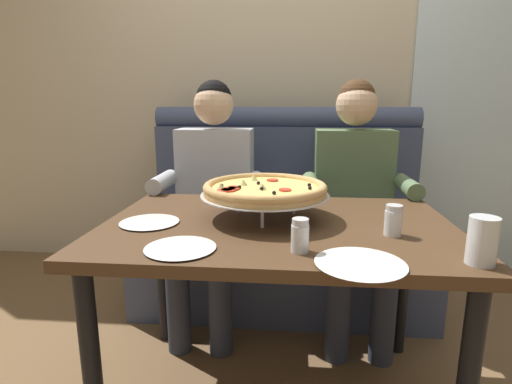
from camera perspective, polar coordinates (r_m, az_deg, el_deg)
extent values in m
cube|color=beige|center=(2.88, 4.47, 17.42)|extent=(6.00, 0.12, 2.80)
cube|color=white|center=(3.10, 31.69, 15.31)|extent=(1.10, 0.02, 2.80)
cube|color=#424C6B|center=(2.36, 3.69, -10.52)|extent=(1.64, 0.60, 0.46)
cube|color=#424C6B|center=(2.61, 4.08, 2.15)|extent=(1.64, 0.18, 0.65)
cylinder|color=#424C6B|center=(2.56, 4.22, 10.41)|extent=(1.64, 0.14, 0.14)
cube|color=#4C331E|center=(1.48, 3.06, -5.11)|extent=(1.27, 0.85, 0.04)
cylinder|color=black|center=(1.47, -22.34, -22.10)|extent=(0.06, 0.06, 0.69)
cylinder|color=black|center=(2.04, -13.07, -11.27)|extent=(0.06, 0.06, 0.69)
cylinder|color=black|center=(2.01, 20.10, -12.10)|extent=(0.06, 0.06, 0.69)
cube|color=#2D3342|center=(2.06, -6.74, -5.03)|extent=(0.34, 0.40, 0.15)
cylinder|color=#2D3342|center=(1.98, -10.98, -15.53)|extent=(0.11, 0.11, 0.46)
cylinder|color=#2D3342|center=(1.94, -5.07, -16.01)|extent=(0.11, 0.11, 0.46)
cube|color=#B2B7C1|center=(2.22, -5.71, 1.73)|extent=(0.40, 0.22, 0.56)
cylinder|color=#B2B7C1|center=(2.07, -13.15, 1.42)|extent=(0.08, 0.28, 0.08)
cylinder|color=#B2B7C1|center=(1.97, -0.36, 1.22)|extent=(0.08, 0.28, 0.08)
sphere|color=#DBB28E|center=(2.16, -6.05, 12.22)|extent=(0.21, 0.21, 0.21)
sphere|color=black|center=(2.17, -6.02, 13.14)|extent=(0.19, 0.19, 0.19)
cube|color=#2D3342|center=(2.05, 14.03, -5.50)|extent=(0.34, 0.40, 0.15)
cylinder|color=#2D3342|center=(1.93, 11.59, -16.47)|extent=(0.11, 0.11, 0.46)
cylinder|color=#2D3342|center=(1.96, 17.66, -16.32)|extent=(0.11, 0.11, 0.46)
cube|color=#56704C|center=(2.21, 13.48, 1.35)|extent=(0.40, 0.22, 0.56)
cylinder|color=#56704C|center=(1.96, 7.75, 1.06)|extent=(0.08, 0.28, 0.08)
cylinder|color=#56704C|center=(2.04, 20.79, 0.75)|extent=(0.08, 0.28, 0.08)
sphere|color=#DBB28E|center=(2.15, 14.12, 11.91)|extent=(0.21, 0.21, 0.21)
sphere|color=#472D19|center=(2.16, 14.13, 12.84)|extent=(0.19, 0.19, 0.19)
cylinder|color=silver|center=(1.40, 0.89, -3.39)|extent=(0.01, 0.01, 0.09)
cylinder|color=silver|center=(1.59, -2.52, -1.40)|extent=(0.01, 0.01, 0.09)
cylinder|color=silver|center=(1.58, 5.40, -1.58)|extent=(0.01, 0.01, 0.09)
torus|color=silver|center=(1.51, 1.27, -0.67)|extent=(0.27, 0.27, 0.01)
cylinder|color=silver|center=(1.51, 1.27, -0.37)|extent=(0.49, 0.49, 0.00)
cylinder|color=tan|center=(1.51, 1.27, 0.03)|extent=(0.46, 0.46, 0.02)
torus|color=tan|center=(1.50, 1.28, 0.74)|extent=(0.47, 0.47, 0.03)
cylinder|color=#EFCC6B|center=(1.51, 1.28, 0.55)|extent=(0.40, 0.40, 0.01)
cylinder|color=red|center=(1.44, -3.93, 0.27)|extent=(0.05, 0.05, 0.01)
cylinder|color=red|center=(1.62, 2.38, 1.69)|extent=(0.05, 0.05, 0.01)
cylinder|color=red|center=(1.44, 4.14, 0.28)|extent=(0.04, 0.04, 0.01)
cylinder|color=red|center=(1.44, -4.46, 0.25)|extent=(0.06, 0.06, 0.01)
cylinder|color=red|center=(1.46, -3.48, 0.48)|extent=(0.06, 0.06, 0.01)
cylinder|color=red|center=(1.48, -3.13, 0.64)|extent=(0.05, 0.05, 0.01)
sphere|color=black|center=(1.44, 0.81, 0.47)|extent=(0.01, 0.01, 0.01)
sphere|color=black|center=(1.50, -4.91, 0.91)|extent=(0.01, 0.01, 0.01)
sphere|color=black|center=(1.38, 2.59, -0.11)|extent=(0.01, 0.01, 0.01)
sphere|color=black|center=(1.55, 0.34, 1.29)|extent=(0.01, 0.01, 0.01)
sphere|color=black|center=(1.47, -2.37, 0.72)|extent=(0.01, 0.01, 0.01)
sphere|color=black|center=(1.47, 7.68, 0.58)|extent=(0.01, 0.01, 0.01)
sphere|color=black|center=(1.52, 7.59, 1.02)|extent=(0.01, 0.01, 0.01)
cone|color=#CCC675|center=(1.47, -5.05, 0.86)|extent=(0.04, 0.04, 0.02)
cone|color=#CCC675|center=(1.62, -0.35, 2.07)|extent=(0.04, 0.04, 0.02)
cone|color=#CCC675|center=(1.53, -1.84, 1.39)|extent=(0.04, 0.04, 0.02)
cone|color=#CCC675|center=(1.46, 0.85, 0.83)|extent=(0.04, 0.04, 0.02)
cylinder|color=white|center=(1.19, 6.27, -6.60)|extent=(0.05, 0.05, 0.08)
cylinder|color=silver|center=(1.19, 6.25, -7.19)|extent=(0.05, 0.05, 0.06)
cylinder|color=silver|center=(1.17, 6.33, -4.26)|extent=(0.05, 0.05, 0.02)
cylinder|color=white|center=(1.40, 18.94, -4.20)|extent=(0.06, 0.06, 0.08)
cylinder|color=#4C6633|center=(1.40, 18.90, -4.73)|extent=(0.05, 0.05, 0.06)
cylinder|color=silver|center=(1.39, 19.09, -2.16)|extent=(0.05, 0.05, 0.02)
cylinder|color=white|center=(1.23, -10.72, -7.88)|extent=(0.15, 0.15, 0.01)
cone|color=white|center=(1.23, -10.73, -7.49)|extent=(0.22, 0.22, 0.01)
cylinder|color=white|center=(1.14, 14.61, -9.88)|extent=(0.17, 0.17, 0.01)
cone|color=white|center=(1.14, 14.63, -9.46)|extent=(0.25, 0.25, 0.01)
cylinder|color=white|center=(1.51, -14.91, -4.22)|extent=(0.15, 0.15, 0.01)
cone|color=white|center=(1.51, -14.93, -3.89)|extent=(0.21, 0.21, 0.01)
cylinder|color=silver|center=(1.25, 29.51, -6.06)|extent=(0.08, 0.08, 0.13)
cylinder|color=white|center=(1.25, 29.42, -6.83)|extent=(0.07, 0.07, 0.10)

